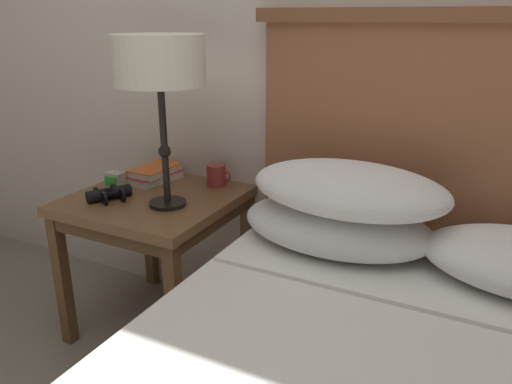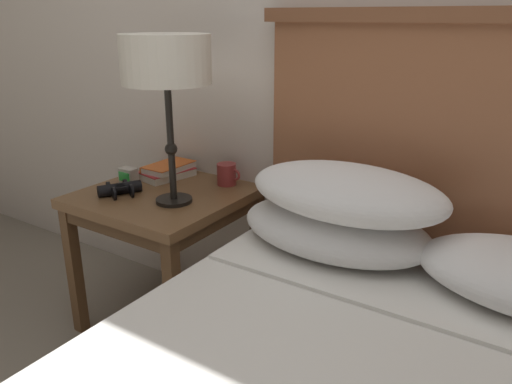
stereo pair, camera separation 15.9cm
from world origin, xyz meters
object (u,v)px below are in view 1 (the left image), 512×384
(binoculars_pair, at_px, (109,194))
(coffee_mug, at_px, (217,175))
(table_lamp, at_px, (159,64))
(book_on_nightstand, at_px, (153,177))
(book_stacked_on_top, at_px, (155,170))
(nightstand, at_px, (156,214))
(alarm_clock, at_px, (115,180))

(binoculars_pair, distance_m, coffee_mug, 0.41)
(table_lamp, relative_size, book_on_nightstand, 2.47)
(binoculars_pair, bearing_deg, book_stacked_on_top, 88.49)
(nightstand, relative_size, binoculars_pair, 3.62)
(book_on_nightstand, height_order, alarm_clock, alarm_clock)
(alarm_clock, bearing_deg, binoculars_pair, -56.33)
(nightstand, xyz_separation_m, book_stacked_on_top, (-0.11, 0.15, 0.12))
(binoculars_pair, height_order, alarm_clock, alarm_clock)
(coffee_mug, xyz_separation_m, alarm_clock, (-0.34, -0.20, -0.01))
(book_stacked_on_top, height_order, binoculars_pair, book_stacked_on_top)
(book_stacked_on_top, bearing_deg, alarm_clock, -120.19)
(binoculars_pair, bearing_deg, book_on_nightstand, 89.75)
(table_lamp, relative_size, binoculars_pair, 3.60)
(table_lamp, height_order, book_on_nightstand, table_lamp)
(nightstand, relative_size, coffee_mug, 5.63)
(book_on_nightstand, height_order, book_stacked_on_top, book_stacked_on_top)
(nightstand, distance_m, coffee_mug, 0.28)
(nightstand, bearing_deg, book_on_nightstand, 129.85)
(book_on_nightstand, distance_m, coffee_mug, 0.27)
(book_stacked_on_top, xyz_separation_m, binoculars_pair, (-0.01, -0.26, -0.02))
(nightstand, height_order, alarm_clock, alarm_clock)
(coffee_mug, bearing_deg, book_stacked_on_top, -168.38)
(book_stacked_on_top, distance_m, coffee_mug, 0.27)
(book_on_nightstand, distance_m, alarm_clock, 0.16)
(table_lamp, height_order, binoculars_pair, table_lamp)
(coffee_mug, relative_size, alarm_clock, 1.47)
(table_lamp, xyz_separation_m, book_stacked_on_top, (-0.22, 0.21, -0.44))
(book_on_nightstand, bearing_deg, book_stacked_on_top, 50.75)
(binoculars_pair, distance_m, alarm_clock, 0.14)
(book_stacked_on_top, height_order, coffee_mug, coffee_mug)
(table_lamp, bearing_deg, binoculars_pair, -167.39)
(book_stacked_on_top, height_order, alarm_clock, alarm_clock)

